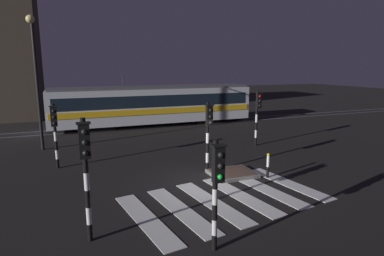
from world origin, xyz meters
name	(u,v)px	position (x,y,z in m)	size (l,w,h in m)	color
ground_plane	(208,184)	(0.00, 0.00, 0.00)	(120.00, 120.00, 0.00)	black
rail_near	(139,128)	(0.00, 13.14, 0.01)	(80.00, 0.12, 0.03)	#59595E
rail_far	(135,125)	(0.00, 14.58, 0.01)	(80.00, 0.12, 0.03)	#59595E
crosswalk_zebra	(226,199)	(0.00, -1.62, 0.01)	(7.62, 5.22, 0.02)	silver
traffic_island	(232,173)	(1.47, 0.65, 0.09)	(1.93, 1.65, 0.18)	slate
traffic_light_corner_far_right	(258,110)	(5.50, 4.95, 2.23)	(0.36, 0.42, 3.38)	black
traffic_light_median_centre	(208,127)	(0.61, 1.37, 2.14)	(0.36, 0.42, 3.24)	black
traffic_light_corner_far_left	(55,126)	(-5.82, 4.56, 2.05)	(0.36, 0.42, 3.12)	black
traffic_light_kerb_mid_left	(217,180)	(-1.86, -4.57, 1.98)	(0.36, 0.42, 3.01)	black
traffic_light_corner_near_left	(86,163)	(-4.90, -2.86, 2.30)	(0.36, 0.42, 3.49)	black
street_lamp_trackside_left	(35,68)	(-6.68, 8.48, 4.69)	(0.44, 1.21, 7.44)	black
tram	(154,105)	(1.48, 13.86, 1.75)	(16.41, 2.58, 4.15)	silver
bollard_island_edge	(268,166)	(2.75, -0.23, 0.56)	(0.12, 0.12, 1.11)	black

